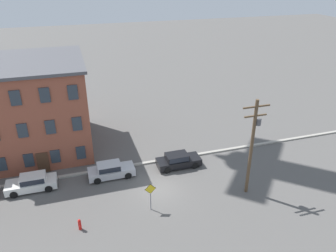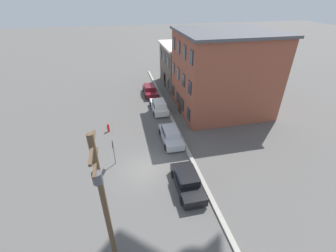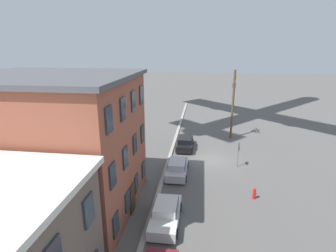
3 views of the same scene
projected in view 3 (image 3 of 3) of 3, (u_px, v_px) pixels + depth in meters
The scene contains 9 objects.
ground_plane at pixel (211, 160), 27.98m from camera, with size 200.00×200.00×0.00m, color #565451.
kerb_strip at pixel (170, 157), 28.52m from camera, with size 56.00×0.36×0.16m, color #9E998E.
apartment_midblock at pixel (55, 144), 18.48m from camera, with size 10.21×11.39×9.85m.
car_white at pixel (166, 212), 17.80m from camera, with size 4.40×1.92×1.43m.
car_silver at pixel (177, 167), 24.50m from camera, with size 4.40×1.92×1.43m.
car_black at pixel (185, 142), 30.88m from camera, with size 4.40×1.92×1.43m.
caution_sign at pixel (238, 151), 25.83m from camera, with size 0.95×0.08×2.58m.
utility_pole at pixel (233, 101), 33.28m from camera, with size 2.40×0.44×8.87m.
fire_hydrant at pixel (254, 193), 20.62m from camera, with size 0.24×0.34×0.96m.
Camera 3 is at (-26.13, 1.22, 11.53)m, focal length 28.00 mm.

